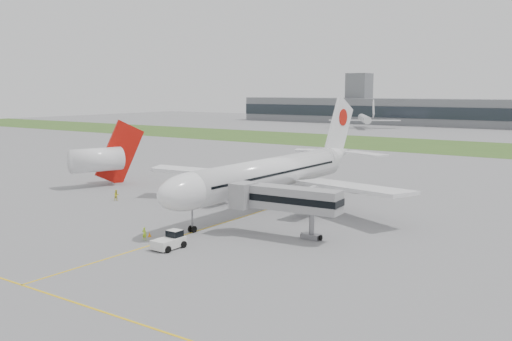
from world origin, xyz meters
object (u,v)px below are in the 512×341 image
Objects in this scene: airliner at (274,172)px; jet_bridge at (283,199)px; neighbor_aircraft at (100,159)px; ground_crew_near at (144,234)px; pushback_tug at (170,240)px.

jet_bridge is (10.90, -14.77, -0.72)m from airliner.
ground_crew_near is at bearing -13.71° from neighbor_aircraft.
pushback_tug is (2.81, -27.08, -4.72)m from airliner.
pushback_tug is at bearing 152.80° from ground_crew_near.
neighbor_aircraft is at bearing 149.73° from pushback_tug.
ground_crew_near is 0.10× the size of neighbor_aircraft.
neighbor_aircraft is (-36.82, 24.01, 4.52)m from ground_crew_near.
airliner is at bearing 22.63° from neighbor_aircraft.
pushback_tug reaches higher than ground_crew_near.
jet_bridge is at bearing -53.58° from airliner.
airliner is at bearing 96.27° from pushback_tug.
airliner is 26.78m from ground_crew_near.
jet_bridge is at bearing -157.17° from ground_crew_near.
airliner is 13.43× the size of pushback_tug.
jet_bridge is 8.78× the size of ground_crew_near.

